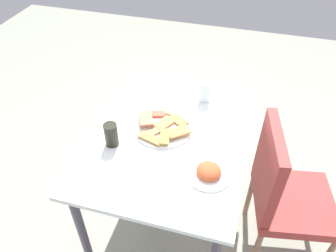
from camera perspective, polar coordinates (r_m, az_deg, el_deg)
The scene contains 10 objects.
ground_plane at distance 2.28m, azimuth 0.44°, elevation -15.52°, with size 6.00×6.00×0.00m, color gray.
dining_table at distance 1.75m, azimuth 0.55°, elevation -3.41°, with size 1.06×0.78×0.77m.
dining_chair at distance 1.88m, azimuth 19.23°, elevation -10.46°, with size 0.49×0.49×0.89m.
pide_platter at distance 1.70m, azimuth -0.99°, elevation 0.03°, with size 0.32×0.32×0.05m.
salad_plate_greens at distance 1.48m, azimuth 7.08°, elevation -7.92°, with size 0.20×0.20×0.06m.
soda_can at distance 1.61m, azimuth -9.80°, elevation -1.48°, with size 0.07×0.07×0.12m, color black.
drinking_glass at distance 1.87m, azimuth 6.35°, elevation 5.87°, with size 0.06×0.06×0.11m, color silver.
paper_napkin at distance 1.97m, azimuth 2.77°, elevation 6.01°, with size 0.15×0.15×0.00m, color white.
fork at distance 1.97m, azimuth 2.27°, elevation 6.19°, with size 0.20×0.01×0.01m, color silver.
spoon at distance 1.96m, azimuth 3.29°, elevation 6.02°, with size 0.17×0.02×0.01m, color silver.
Camera 1 is at (1.20, 0.32, 1.91)m, focal length 35.24 mm.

